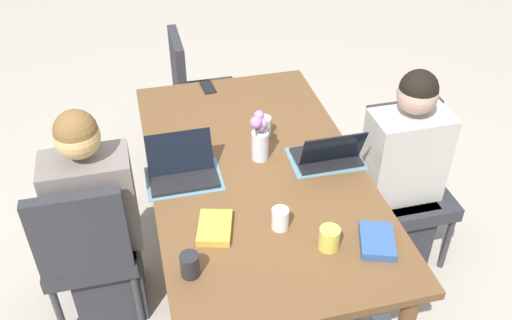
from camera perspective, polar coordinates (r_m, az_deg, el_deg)
ground_plane at (r=3.24m, az=0.00°, el=-11.37°), size 10.00×10.00×0.00m
dining_table at (r=2.78m, az=0.00°, el=-2.11°), size 1.85×1.03×0.75m
chair_far_left_near at (r=2.81m, az=-16.95°, el=-8.33°), size 0.44×0.44×0.90m
person_far_left_near at (r=2.84m, az=-15.85°, el=-6.73°), size 0.36×0.40×1.19m
chair_near_left_mid at (r=3.19m, az=14.87°, el=-1.56°), size 0.44×0.44×0.90m
person_near_left_mid at (r=3.10m, az=14.56°, el=-2.17°), size 0.36×0.40×1.19m
chair_head_right_right_near at (r=3.90m, az=-6.09°, el=7.22°), size 0.44×0.44×0.90m
flower_vase at (r=2.71m, az=0.39°, el=2.54°), size 0.09×0.10×0.27m
placemat_far_left_near at (r=2.68m, az=-7.41°, el=-1.91°), size 0.26×0.36×0.00m
placemat_near_left_mid at (r=2.81m, az=7.12°, el=0.14°), size 0.27×0.37×0.00m
laptop_far_left_near at (r=2.67m, az=-7.59°, el=-0.96°), size 0.22×0.32×0.20m
laptop_near_left_mid at (r=2.77m, az=7.41°, el=0.57°), size 0.22×0.32×0.20m
coffee_mug_near_left at (r=2.21m, az=-6.80°, el=-10.65°), size 0.08×0.08×0.10m
coffee_mug_near_right at (r=2.38m, az=2.52°, el=-6.03°), size 0.07×0.07×0.10m
coffee_mug_centre_left at (r=2.93m, az=0.76°, el=3.45°), size 0.08×0.08×0.11m
coffee_mug_centre_right at (r=2.31m, az=7.53°, el=-7.97°), size 0.09×0.09×0.10m
book_red_cover at (r=2.38m, az=12.33°, el=-8.11°), size 0.23×0.20×0.04m
book_blue_cover at (r=2.39m, az=-4.25°, el=-6.95°), size 0.23×0.19×0.03m
phone_black at (r=3.40m, az=-4.96°, el=7.44°), size 0.16×0.08×0.01m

